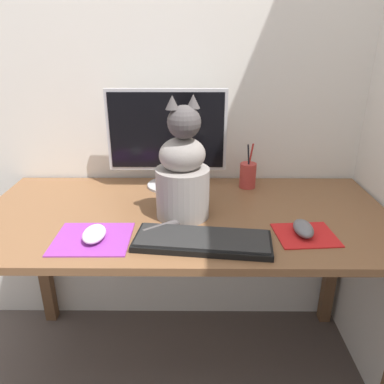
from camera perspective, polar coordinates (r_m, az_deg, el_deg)
The scene contains 11 objects.
ground_plane at distance 1.75m, azimuth -0.87°, elevation -25.13°, with size 12.00×12.00×0.00m, color #564C47.
wall_back at distance 1.55m, azimuth -0.85°, elevation 20.86°, with size 7.00×0.04×2.50m.
desk at distance 1.35m, azimuth -1.03°, elevation -6.73°, with size 1.43×0.68×0.73m.
monitor at distance 1.47m, azimuth -3.83°, elevation 8.46°, with size 0.46×0.17×0.39m.
keyboard at distance 1.11m, azimuth 1.62°, elevation -7.38°, with size 0.42×0.20×0.02m.
mousepad_left at distance 1.18m, azimuth -14.93°, elevation -6.90°, with size 0.23×0.20×0.00m.
mousepad_right at distance 1.21m, azimuth 16.89°, elevation -6.29°, with size 0.19×0.17×0.00m.
computer_mouse_left at distance 1.17m, azimuth -14.68°, elevation -6.19°, with size 0.07×0.11×0.04m.
computer_mouse_right at distance 1.21m, azimuth 16.60°, elevation -5.34°, with size 0.06×0.11×0.04m.
cat at distance 1.23m, azimuth -1.46°, elevation 2.75°, with size 0.23×0.27×0.41m.
pen_cup at distance 1.52m, azimuth 8.50°, elevation 2.59°, with size 0.07×0.07×0.18m.
Camera 1 is at (0.03, -1.18, 1.30)m, focal length 35.00 mm.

